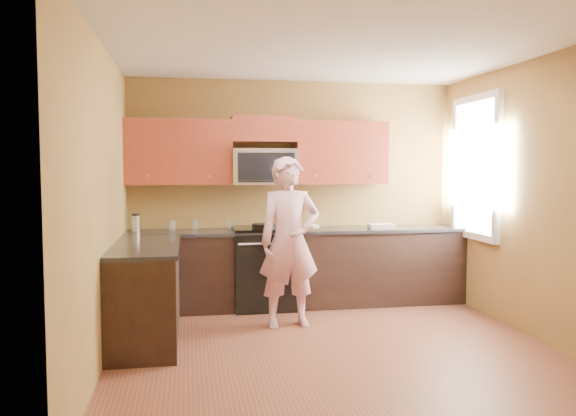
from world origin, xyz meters
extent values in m
plane|color=brown|center=(0.00, 0.00, 0.00)|extent=(4.00, 4.00, 0.00)
plane|color=white|center=(0.00, 0.00, 2.70)|extent=(4.00, 4.00, 0.00)
plane|color=brown|center=(0.00, 2.00, 1.35)|extent=(4.00, 0.00, 4.00)
plane|color=brown|center=(0.00, -2.00, 1.35)|extent=(4.00, 0.00, 4.00)
plane|color=brown|center=(-2.00, 0.00, 1.35)|extent=(0.00, 4.00, 4.00)
plane|color=brown|center=(2.00, 0.00, 1.35)|extent=(0.00, 4.00, 4.00)
cube|color=black|center=(0.00, 1.70, 0.44)|extent=(4.00, 0.60, 0.88)
cube|color=black|center=(-1.70, 0.60, 0.44)|extent=(0.60, 1.60, 0.88)
cube|color=black|center=(0.00, 1.69, 0.90)|extent=(4.00, 0.62, 0.04)
cube|color=black|center=(-1.69, 0.60, 0.90)|extent=(0.62, 1.60, 0.04)
cube|color=maroon|center=(-0.40, 1.83, 2.10)|extent=(0.76, 0.33, 0.30)
imported|color=pink|center=(-0.26, 0.85, 0.88)|extent=(0.68, 0.48, 1.76)
cube|color=#B27F47|center=(0.14, 1.60, 0.93)|extent=(0.13, 0.13, 0.01)
ellipsoid|color=silver|center=(0.18, 1.62, 0.95)|extent=(0.14, 0.15, 0.06)
ellipsoid|color=silver|center=(0.15, 1.62, 0.95)|extent=(0.15, 0.16, 0.07)
cube|color=white|center=(1.00, 1.64, 0.95)|extent=(0.32, 0.27, 0.05)
cylinder|color=silver|center=(-1.47, 1.74, 0.98)|extent=(0.09, 0.09, 0.12)
cylinder|color=silver|center=(-1.21, 1.91, 0.98)|extent=(0.09, 0.09, 0.12)
cylinder|color=silver|center=(-0.80, 1.88, 0.98)|extent=(0.07, 0.07, 0.12)
camera|label=1|loc=(-1.30, -4.97, 1.65)|focal=35.91mm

